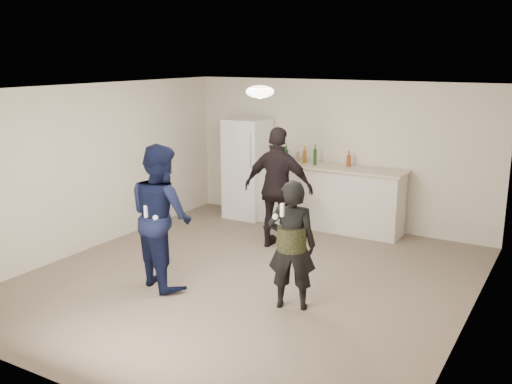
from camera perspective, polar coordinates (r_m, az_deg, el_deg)
The scene contains 21 objects.
floor at distance 7.69m, azimuth -0.76°, elevation -8.67°, with size 6.00×6.00×0.00m, color #6B5B4C.
ceiling at distance 7.13m, azimuth -0.82°, elevation 10.28°, with size 6.00×6.00×0.00m, color silver.
wall_back at distance 9.95m, azimuth 8.17°, elevation 3.83°, with size 6.00×6.00×0.00m, color beige.
wall_front at distance 5.08m, azimuth -18.62°, elevation -6.23°, with size 6.00×6.00×0.00m, color beige.
wall_left at distance 9.01m, azimuth -15.97°, elevation 2.43°, with size 6.00×6.00×0.00m, color beige.
wall_right at distance 6.38m, azimuth 20.90°, elevation -2.41°, with size 6.00×6.00×0.00m, color beige.
counter at distance 9.82m, azimuth 7.03°, elevation -0.59°, with size 2.60×0.56×1.05m, color beige.
counter_top at distance 9.70m, azimuth 7.12°, elevation 2.53°, with size 2.68×0.64×0.04m, color beige.
fridge at distance 10.35m, azimuth -0.83°, elevation 2.38°, with size 0.70×0.70×1.80m, color white.
fridge_handle at distance 9.82m, azimuth -0.56°, elevation 4.14°, with size 0.02×0.02×0.60m, color silver.
ceiling_dome at distance 7.39m, azimuth 0.40°, elevation 10.01°, with size 0.36×0.36×0.16m, color white.
shaker at distance 10.01m, azimuth 4.15°, elevation 3.56°, with size 0.08×0.08×0.17m, color #B9B9BE.
man at distance 7.31m, azimuth -9.46°, elevation -2.39°, with size 0.90×0.70×1.84m, color #0F1841.
woman at distance 6.62m, azimuth 3.60°, elevation -5.31°, with size 0.56×0.37×1.54m, color black.
camo_shorts at distance 6.59m, azimuth 3.61°, elevation -4.66°, with size 0.34×0.34×0.28m, color #333A1A.
spectator at distance 8.67m, azimuth 2.25°, elevation 0.38°, with size 1.09×0.45×1.86m, color black.
remote_man at distance 7.07m, azimuth -10.94°, elevation -1.92°, with size 0.04×0.04×0.15m, color white.
nunchuk_man at distance 7.04m, azimuth -10.02°, elevation -2.55°, with size 0.07×0.07×0.07m, color silver.
remote_woman at distance 6.26m, azimuth 2.63°, elevation -1.80°, with size 0.04×0.04×0.15m, color white.
nunchuk_woman at distance 6.36m, azimuth 1.95°, elevation -2.49°, with size 0.07×0.07×0.07m, color silver.
bottle_cluster at distance 9.82m, azimuth 5.25°, elevation 3.48°, with size 1.25×0.30×0.27m.
Camera 1 is at (3.67, -6.09, 2.91)m, focal length 40.00 mm.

